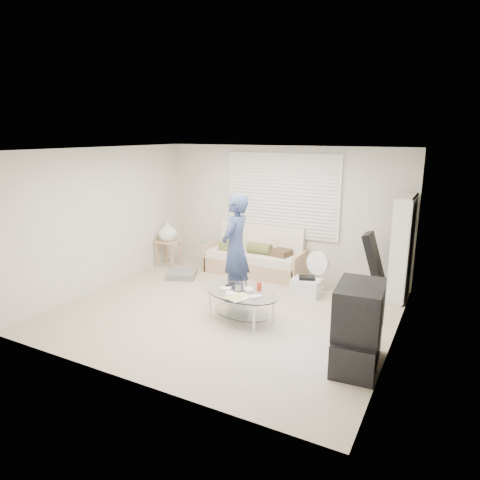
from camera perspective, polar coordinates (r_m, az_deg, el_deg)
The scene contains 13 objects.
ground at distance 6.89m, azimuth -1.80°, elevation -9.29°, with size 5.00×5.00×0.00m, color tan.
room_shell at distance 6.83m, azimuth 0.08°, elevation 4.80°, with size 5.02×4.52×2.51m.
window_blinds at distance 8.39m, azimuth 5.57°, elevation 5.92°, with size 2.32×0.08×1.62m.
futon_sofa at distance 8.52m, azimuth 2.06°, elevation -2.42°, with size 1.96×0.79×0.96m.
grey_floor_pillow at distance 8.43m, azimuth -7.74°, elevation -4.52°, with size 0.53×0.53×0.12m, color slate.
side_table at distance 9.00m, azimuth -9.60°, elevation 0.92°, with size 0.48×0.39×0.96m.
bookshelf at distance 7.56m, azimuth 20.73°, elevation -1.02°, with size 0.28×0.74×1.77m.
guitar_case at distance 7.56m, azimuth 17.48°, elevation -3.81°, with size 0.47×0.41×1.10m.
floor_fan at distance 7.74m, azimuth 10.33°, elevation -3.56°, with size 0.44×0.29×0.72m.
storage_bin at distance 7.52m, azimuth 8.86°, elevation -6.15°, with size 0.50×0.37×0.34m.
tv_unit at distance 5.37m, azimuth 15.44°, elevation -11.09°, with size 0.59×0.98×1.02m.
coffee_table at distance 6.39m, azimuth 0.18°, elevation -7.66°, with size 1.33×0.99×0.57m.
standing_person at distance 7.01m, azimuth -0.62°, elevation -1.11°, with size 0.65×0.43×1.79m, color navy.
Camera 1 is at (3.13, -5.49, 2.73)m, focal length 32.00 mm.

